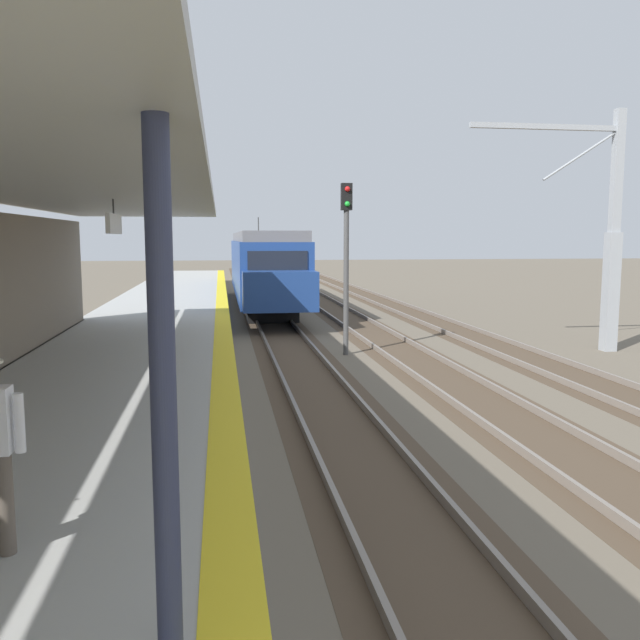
{
  "coord_description": "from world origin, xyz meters",
  "views": [
    {
      "loc": [
        -0.3,
        -0.26,
        3.55
      ],
      "look_at": [
        1.46,
        11.41,
        2.1
      ],
      "focal_mm": 37.15,
      "sensor_mm": 36.0,
      "label": 1
    }
  ],
  "objects": [
    {
      "name": "approaching_train",
      "position": [
        1.9,
        33.9,
        2.18
      ],
      "size": [
        2.93,
        19.6,
        4.76
      ],
      "color": "navy",
      "rests_on": "ground"
    },
    {
      "name": "station_platform",
      "position": [
        -2.5,
        16.0,
        0.45
      ],
      "size": [
        5.0,
        80.0,
        0.91
      ],
      "color": "#A8A8A3",
      "rests_on": "ground"
    },
    {
      "name": "track_pair_nearest_platform",
      "position": [
        1.9,
        20.0,
        0.05
      ],
      "size": [
        2.34,
        120.0,
        0.16
      ],
      "color": "#4C3D2D",
      "rests_on": "ground"
    },
    {
      "name": "catenary_pylon_far_side",
      "position": [
        11.59,
        18.97,
        3.6
      ],
      "size": [
        5.0,
        0.4,
        7.5
      ],
      "color": "#9EA3A8",
      "rests_on": "ground"
    },
    {
      "name": "track_pair_far_side",
      "position": [
        8.7,
        20.0,
        0.05
      ],
      "size": [
        2.34,
        120.0,
        0.16
      ],
      "color": "#4C3D2D",
      "rests_on": "ground"
    },
    {
      "name": "rail_signal_post",
      "position": [
        3.49,
        19.51,
        3.19
      ],
      "size": [
        0.32,
        0.34,
        5.2
      ],
      "color": "#4C4C4C",
      "rests_on": "ground"
    },
    {
      "name": "track_pair_middle",
      "position": [
        5.3,
        20.0,
        0.05
      ],
      "size": [
        2.34,
        120.0,
        0.16
      ],
      "color": "#4C3D2D",
      "rests_on": "ground"
    }
  ]
}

